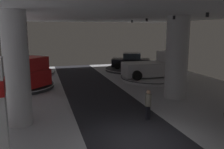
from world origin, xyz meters
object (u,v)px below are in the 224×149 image
display_car_deep_left (24,65)px  display_car_deep_right (131,61)px  display_platform_far_left (18,86)px  column_left (17,69)px  display_platform_deep_left (25,73)px  column_right (177,58)px  pickup_truck_far_right (155,67)px  pickup_truck_far_left (20,73)px  display_platform_far_right (152,78)px  display_platform_deep_right (131,69)px  visitor_walking_near (148,103)px

display_car_deep_left → display_car_deep_right: size_ratio=0.93×
display_platform_far_left → display_car_deep_right: bearing=24.4°
column_left → display_platform_deep_left: size_ratio=0.92×
display_platform_deep_left → display_platform_far_left: display_platform_far_left is taller
column_right → pickup_truck_far_right: bearing=76.9°
display_platform_far_left → pickup_truck_far_left: (0.22, -0.23, 1.06)m
column_left → pickup_truck_far_left: bearing=94.0°
column_right → pickup_truck_far_left: bearing=151.5°
column_right → display_platform_far_right: column_right is taller
display_platform_deep_right → display_platform_far_left: bearing=-155.5°
visitor_walking_near → display_car_deep_left: bearing=114.4°
column_right → display_platform_deep_left: column_right is taller
column_left → display_platform_deep_right: bearing=50.3°
display_car_deep_left → display_car_deep_right: bearing=-3.1°
column_right → pickup_truck_far_left: 11.87m
display_platform_far_right → display_car_deep_left: 12.91m
pickup_truck_far_right → display_platform_far_right: bearing=177.7°
pickup_truck_far_right → display_platform_deep_right: (-0.28, 5.48, -1.09)m
display_platform_far_right → visitor_walking_near: visitor_walking_near is taller
display_platform_deep_right → display_platform_far_right: bearing=-90.4°
pickup_truck_far_right → display_platform_far_left: (-11.89, 0.20, -1.07)m
display_platform_far_right → visitor_walking_near: size_ratio=3.57×
pickup_truck_far_left → display_platform_deep_right: (11.38, 5.52, -1.07)m
display_platform_far_left → pickup_truck_far_left: size_ratio=1.07×
column_left → display_car_deep_left: size_ratio=1.29×
display_car_deep_right → pickup_truck_far_right: bearing=-87.4°
pickup_truck_far_right → visitor_walking_near: pickup_truck_far_right is taller
display_car_deep_right → pickup_truck_far_left: bearing=-154.2°
column_right → display_platform_deep_left: size_ratio=0.92×
display_car_deep_left → display_platform_deep_left: bearing=45.5°
pickup_truck_far_left → visitor_walking_near: 11.18m
display_platform_far_right → display_platform_deep_right: bearing=89.6°
display_platform_far_right → display_platform_deep_left: bearing=151.7°
display_platform_deep_left → display_car_deep_right: size_ratio=1.31×
display_platform_deep_left → display_platform_deep_right: (11.38, -0.62, 0.01)m
display_platform_far_right → pickup_truck_far_right: bearing=-2.3°
column_right → pickup_truck_far_left: (-10.34, 5.63, -1.53)m
display_platform_far_right → display_car_deep_right: bearing=89.3°
display_platform_far_left → display_car_deep_left: bearing=88.0°
column_left → display_platform_deep_right: column_left is taller
visitor_walking_near → display_platform_deep_left: bearing=114.3°
column_left → display_platform_deep_right: size_ratio=0.93×
display_platform_far_right → column_right: bearing=-100.0°
pickup_truck_far_right → pickup_truck_far_left: 11.66m
column_left → display_platform_far_left: 8.26m
display_car_deep_right → visitor_walking_near: 15.11m
column_left → pickup_truck_far_right: (11.13, 7.61, -1.52)m
column_left → pickup_truck_far_left: size_ratio=1.04×
display_platform_far_right → column_left: bearing=-144.8°
display_car_deep_left → column_right: bearing=-48.6°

